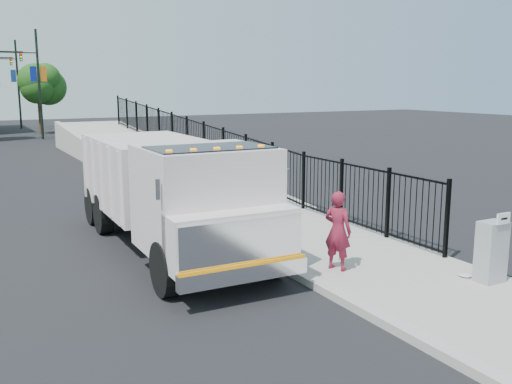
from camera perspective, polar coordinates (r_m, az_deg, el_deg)
name	(u,v)px	position (r m, az deg, el deg)	size (l,w,h in m)	color
ground	(269,261)	(13.38, 1.28, -6.95)	(120.00, 120.00, 0.00)	black
sidewalk	(391,271)	(12.90, 13.30, -7.66)	(3.55, 12.00, 0.12)	#9E998E
curb	(318,284)	(11.75, 6.18, -9.15)	(0.30, 12.00, 0.16)	#ADAAA3
ramp	(146,168)	(28.65, -10.97, 2.38)	(3.95, 24.00, 1.70)	#9E998E
iron_fence	(204,157)	(25.29, -5.20, 3.51)	(0.10, 28.00, 1.80)	black
truck	(172,187)	(13.99, -8.38, 0.48)	(2.85, 8.35, 2.85)	black
worker	(338,231)	(12.35, 8.18, -3.84)	(0.63, 0.41, 1.72)	maroon
utility_cabinet	(491,252)	(12.47, 22.46, -5.55)	(0.55, 0.40, 1.25)	gray
arrow_sign	(503,219)	(12.16, 23.51, -2.45)	(0.35, 0.04, 0.22)	white
debris	(465,275)	(12.77, 20.22, -7.77)	(0.30, 0.30, 0.08)	silver
light_pole_1	(34,80)	(45.64, -21.27, 10.40)	(3.78, 0.22, 8.00)	black
light_pole_3	(14,81)	(57.23, -23.01, 10.21)	(3.77, 0.22, 8.00)	black
tree_1	(39,85)	(50.91, -20.92, 9.92)	(2.78, 2.78, 5.39)	#382314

